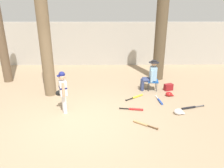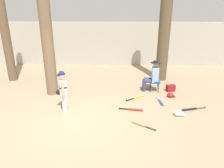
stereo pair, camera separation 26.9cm
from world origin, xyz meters
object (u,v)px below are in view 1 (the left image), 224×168
at_px(seated_spectator, 151,75).
at_px(bat_black_composite, 190,107).
at_px(folding_stool, 153,81).
at_px(handbag_beside_stool, 168,87).
at_px(bat_wood_tan, 142,124).
at_px(bat_blue_youth, 160,101).
at_px(batting_helmet_white, 179,112).
at_px(bat_red_barrel, 134,109).
at_px(batting_helmet_red, 169,94).
at_px(tree_behind_spectator, 161,24).
at_px(bat_yellow_trainer, 136,97).
at_px(tree_near_player, 43,24).
at_px(young_ballplayer, 63,89).

height_order(seated_spectator, bat_black_composite, seated_spectator).
bearing_deg(seated_spectator, folding_stool, -4.67).
relative_size(handbag_beside_stool, bat_wood_tan, 0.54).
bearing_deg(bat_blue_youth, batting_helmet_white, -68.08).
bearing_deg(bat_red_barrel, bat_blue_youth, 32.86).
bearing_deg(batting_helmet_red, batting_helmet_white, -94.11).
bearing_deg(tree_behind_spectator, batting_helmet_white, -92.22).
height_order(folding_stool, bat_black_composite, folding_stool).
bearing_deg(bat_blue_youth, bat_black_composite, -31.18).
distance_m(handbag_beside_stool, bat_yellow_trainer, 1.53).
xyz_separation_m(tree_near_player, handbag_beside_stool, (4.54, 0.35, -2.42)).
distance_m(bat_red_barrel, bat_yellow_trainer, 1.01).
height_order(young_ballplayer, bat_black_composite, young_ballplayer).
relative_size(tree_behind_spectator, seated_spectator, 4.59).
bearing_deg(bat_blue_youth, seated_spectator, 96.97).
distance_m(bat_red_barrel, batting_helmet_white, 1.35).
distance_m(folding_stool, bat_yellow_trainer, 1.08).
bearing_deg(handbag_beside_stool, bat_red_barrel, -132.54).
xyz_separation_m(bat_red_barrel, bat_wood_tan, (0.12, -0.88, 0.00)).
relative_size(bat_black_composite, bat_yellow_trainer, 1.18).
bearing_deg(batting_helmet_red, seated_spectator, 134.10).
bearing_deg(tree_near_player, young_ballplayer, -60.39).
bearing_deg(young_ballplayer, bat_wood_tan, -19.17).
height_order(folding_stool, handbag_beside_stool, folding_stool).
distance_m(bat_blue_youth, bat_wood_tan, 1.71).
distance_m(tree_near_player, bat_black_composite, 5.57).
distance_m(young_ballplayer, folding_stool, 3.60).
height_order(young_ballplayer, folding_stool, young_ballplayer).
height_order(tree_behind_spectator, handbag_beside_stool, tree_behind_spectator).
height_order(tree_behind_spectator, bat_blue_youth, tree_behind_spectator).
xyz_separation_m(handbag_beside_stool, bat_wood_tan, (-1.43, -2.57, -0.10)).
bearing_deg(bat_black_composite, batting_helmet_white, -143.67).
bearing_deg(bat_wood_tan, young_ballplayer, 160.83).
bearing_deg(bat_wood_tan, bat_black_composite, 29.83).
distance_m(seated_spectator, batting_helmet_red, 1.03).
bearing_deg(tree_behind_spectator, bat_blue_youth, -100.89).
bearing_deg(seated_spectator, bat_wood_tan, -104.88).
distance_m(bat_black_composite, bat_wood_tan, 1.96).
xyz_separation_m(folding_stool, bat_wood_tan, (-0.79, -2.61, -0.33)).
bearing_deg(batting_helmet_white, tree_near_player, 159.35).
distance_m(tree_behind_spectator, batting_helmet_red, 3.14).
xyz_separation_m(tree_near_player, bat_yellow_trainer, (3.18, -0.35, -2.52)).
height_order(folding_stool, bat_red_barrel, folding_stool).
relative_size(bat_wood_tan, batting_helmet_white, 2.00).
bearing_deg(batting_helmet_red, bat_black_composite, -68.37).
bearing_deg(bat_red_barrel, seated_spectator, 64.70).
bearing_deg(bat_wood_tan, bat_blue_youth, 60.99).
bearing_deg(bat_wood_tan, bat_red_barrel, 98.04).
relative_size(young_ballplayer, seated_spectator, 1.09).
height_order(seated_spectator, bat_wood_tan, seated_spectator).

